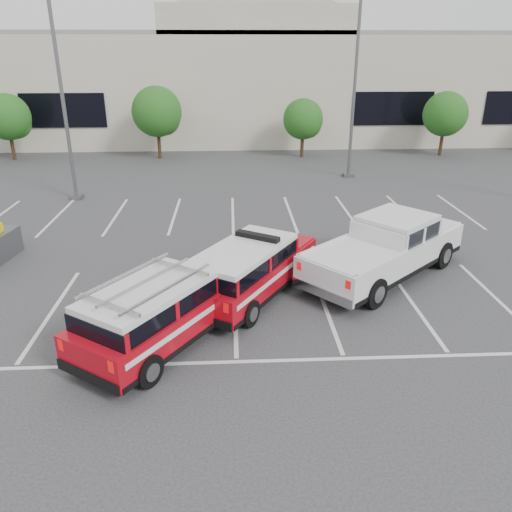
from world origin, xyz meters
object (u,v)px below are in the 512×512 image
(ladder_suv, at_px, (161,316))
(light_pole_left, at_px, (62,93))
(convention_building, at_px, (232,79))
(tree_mid_left, at_px, (158,113))
(white_pickup, at_px, (385,253))
(tree_right, at_px, (446,116))
(light_pole_mid, at_px, (355,86))
(fire_chief_suv, at_px, (250,273))
(tree_mid_right, at_px, (304,120))
(tree_left, at_px, (9,118))

(ladder_suv, bearing_deg, light_pole_left, 148.19)
(convention_building, xyz_separation_m, tree_mid_left, (-5.09, -9.82, -1.68))
(white_pickup, bearing_deg, tree_mid_left, 165.30)
(ladder_suv, bearing_deg, tree_right, 89.12)
(convention_building, bearing_deg, light_pole_mid, -66.74)
(light_pole_mid, xyz_separation_m, fire_chief_suv, (-6.51, -15.24, -4.41))
(tree_mid_right, relative_size, light_pole_left, 0.39)
(tree_right, xyz_separation_m, light_pole_mid, (-8.09, -6.05, 2.41))
(tree_mid_left, relative_size, ladder_suv, 0.91)
(tree_mid_left, bearing_deg, fire_chief_suv, -75.78)
(fire_chief_suv, bearing_deg, light_pole_mid, 99.33)
(tree_right, bearing_deg, light_pole_mid, -143.23)
(light_pole_mid, height_order, ladder_suv, light_pole_mid)
(light_pole_mid, bearing_deg, ladder_suv, -116.53)
(convention_building, distance_m, light_pole_left, 21.49)
(light_pole_left, distance_m, light_pole_mid, 15.52)
(light_pole_mid, bearing_deg, convention_building, 113.26)
(light_pole_left, xyz_separation_m, ladder_suv, (6.08, -13.88, -4.38))
(tree_mid_left, xyz_separation_m, tree_mid_right, (10.00, -0.00, -0.54))
(tree_left, xyz_separation_m, tree_mid_right, (20.00, -0.00, -0.27))
(tree_mid_left, bearing_deg, light_pole_mid, -26.92)
(fire_chief_suv, distance_m, ladder_suv, 3.57)
(tree_left, distance_m, light_pole_mid, 22.86)
(light_pole_left, distance_m, fire_chief_suv, 14.76)
(tree_mid_right, bearing_deg, light_pole_mid, -72.48)
(tree_mid_left, bearing_deg, tree_mid_right, -0.00)
(tree_left, bearing_deg, ladder_suv, -61.51)
(light_pole_mid, xyz_separation_m, white_pickup, (-1.91, -14.00, -4.38))
(tree_right, xyz_separation_m, fire_chief_suv, (-14.60, -21.29, -2.00))
(tree_mid_left, bearing_deg, light_pole_left, -107.10)
(tree_left, xyz_separation_m, tree_right, (30.00, 0.00, 0.00))
(tree_mid_left, relative_size, fire_chief_suv, 0.86)
(light_pole_mid, bearing_deg, light_pole_left, -165.07)
(white_pickup, distance_m, ladder_suv, 8.01)
(white_pickup, bearing_deg, tree_mid_right, 138.78)
(convention_building, bearing_deg, light_pole_left, -112.39)
(tree_right, distance_m, ladder_suv, 29.42)
(convention_building, relative_size, light_pole_left, 5.86)
(tree_right, distance_m, light_pole_left, 25.30)
(light_pole_mid, distance_m, white_pickup, 14.79)
(tree_mid_left, height_order, light_pole_mid, light_pole_mid)
(convention_building, relative_size, fire_chief_suv, 10.70)
(convention_building, distance_m, tree_left, 18.11)
(tree_right, bearing_deg, tree_left, 180.00)
(tree_left, relative_size, ladder_suv, 0.83)
(tree_left, distance_m, tree_right, 30.00)
(tree_left, bearing_deg, tree_right, 0.00)
(tree_mid_right, height_order, fire_chief_suv, tree_mid_right)
(tree_right, xyz_separation_m, ladder_suv, (-17.02, -23.92, -1.97))
(tree_mid_right, xyz_separation_m, light_pole_left, (-13.09, -10.05, 2.68))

